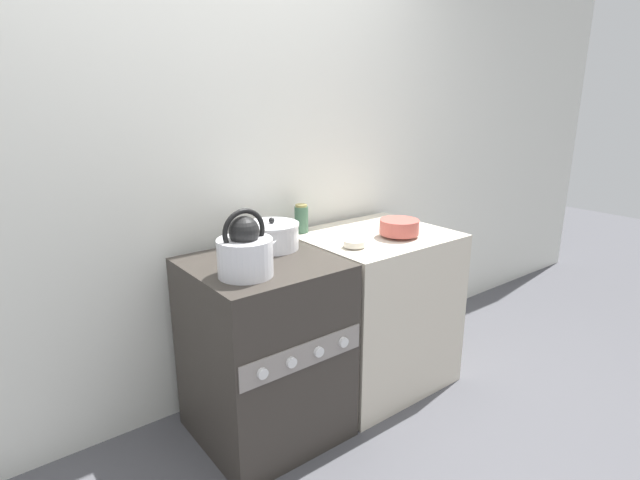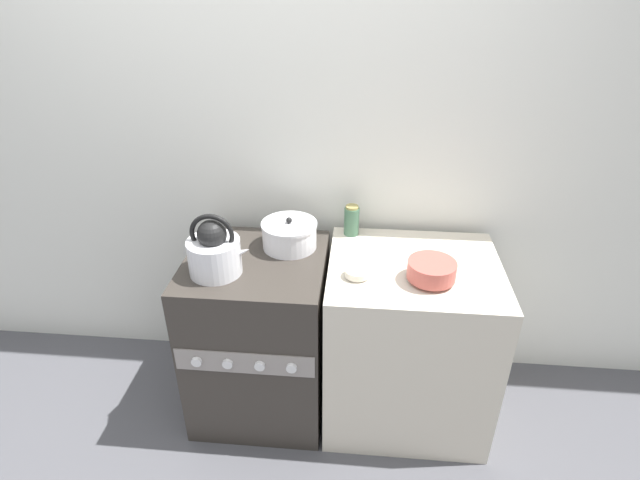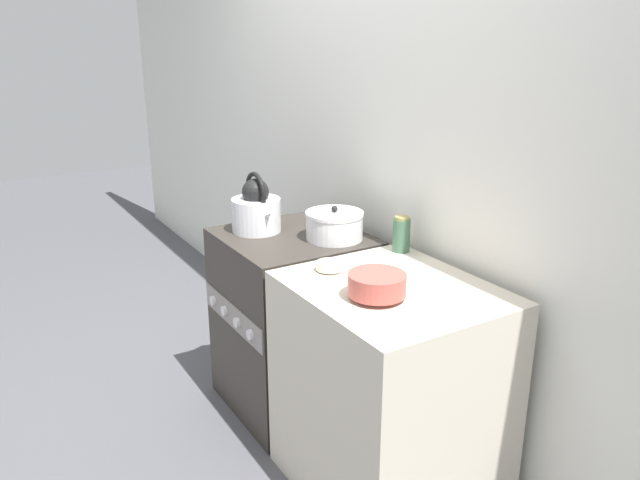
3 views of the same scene
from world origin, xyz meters
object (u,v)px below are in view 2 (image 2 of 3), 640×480
(enamel_bowl, at_px, (432,270))
(cooking_pot, at_px, (289,235))
(stove, at_px, (260,335))
(small_ceramic_bowl, at_px, (357,273))
(kettle, at_px, (215,251))
(storage_jar, at_px, (352,220))

(enamel_bowl, bearing_deg, cooking_pot, 160.12)
(stove, distance_m, small_ceramic_bowl, 0.64)
(stove, bearing_deg, enamel_bowl, -6.76)
(kettle, distance_m, small_ceramic_bowl, 0.60)
(kettle, height_order, enamel_bowl, kettle)
(stove, xyz_separation_m, kettle, (-0.14, -0.11, 0.53))
(cooking_pot, height_order, small_ceramic_bowl, cooking_pot)
(enamel_bowl, height_order, storage_jar, storage_jar)
(stove, xyz_separation_m, enamel_bowl, (0.76, -0.09, 0.47))
(cooking_pot, distance_m, small_ceramic_bowl, 0.39)
(small_ceramic_bowl, bearing_deg, enamel_bowl, -0.18)
(enamel_bowl, distance_m, small_ceramic_bowl, 0.30)
(kettle, xyz_separation_m, small_ceramic_bowl, (0.59, 0.02, -0.08))
(cooking_pot, distance_m, enamel_bowl, 0.66)
(storage_jar, bearing_deg, stove, -145.81)
(stove, height_order, small_ceramic_bowl, small_ceramic_bowl)
(small_ceramic_bowl, bearing_deg, cooking_pot, 144.79)
(kettle, bearing_deg, stove, 38.10)
(enamel_bowl, relative_size, small_ceramic_bowl, 1.92)
(stove, relative_size, kettle, 3.09)
(small_ceramic_bowl, distance_m, storage_jar, 0.38)
(stove, relative_size, small_ceramic_bowl, 8.17)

